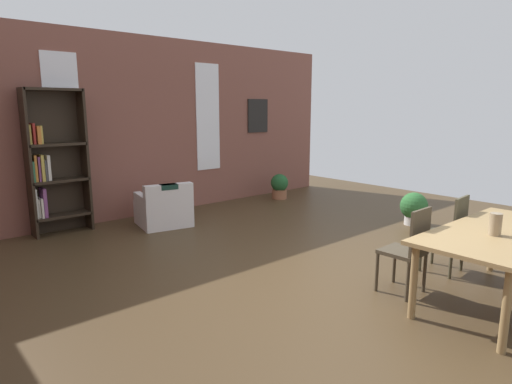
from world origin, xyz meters
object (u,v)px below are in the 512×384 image
at_px(dining_table, 501,239).
at_px(armchair_white, 164,209).
at_px(bookshelf_tall, 53,163).
at_px(potted_plant_by_shelf, 414,207).
at_px(vase_on_table, 495,224).
at_px(dining_chair_far_right, 450,232).
at_px(potted_plant_corner, 279,186).
at_px(dining_chair_far_left, 409,248).

xyz_separation_m(dining_table, armchair_white, (-1.04, 4.88, -0.41)).
xyz_separation_m(bookshelf_tall, potted_plant_by_shelf, (4.71, -3.46, -0.81)).
distance_m(bookshelf_tall, potted_plant_by_shelf, 5.90).
distance_m(vase_on_table, dining_chair_far_right, 1.05).
relative_size(vase_on_table, dining_chair_far_right, 0.23).
height_order(dining_chair_far_right, potted_plant_by_shelf, dining_chair_far_right).
distance_m(dining_table, potted_plant_corner, 5.56).
height_order(dining_chair_far_right, dining_chair_far_left, same).
bearing_deg(dining_chair_far_left, dining_table, -57.58).
relative_size(bookshelf_tall, armchair_white, 2.40).
xyz_separation_m(dining_chair_far_right, potted_plant_corner, (1.51, 4.46, -0.23)).
bearing_deg(potted_plant_corner, armchair_white, -174.20).
bearing_deg(bookshelf_tall, potted_plant_by_shelf, -36.27).
relative_size(dining_table, potted_plant_by_shelf, 3.68).
height_order(vase_on_table, dining_chair_far_left, vase_on_table).
bearing_deg(dining_chair_far_left, potted_plant_corner, 61.37).
bearing_deg(dining_chair_far_right, dining_table, -122.83).
bearing_deg(vase_on_table, potted_plant_corner, 67.26).
bearing_deg(dining_table, dining_chair_far_right, 57.17).
distance_m(dining_chair_far_left, potted_plant_by_shelf, 2.99).
bearing_deg(armchair_white, dining_table, -77.99).
bearing_deg(dining_chair_far_left, armchair_white, 97.91).
bearing_deg(bookshelf_tall, dining_table, -65.57).
xyz_separation_m(vase_on_table, dining_chair_far_right, (0.67, 0.73, -0.36)).
xyz_separation_m(dining_table, dining_chair_far_left, (-0.46, 0.73, -0.17)).
bearing_deg(potted_plant_corner, dining_chair_far_right, -108.66).
bearing_deg(bookshelf_tall, dining_chair_far_right, -58.27).
bearing_deg(dining_chair_far_left, dining_chair_far_right, 0.01).
bearing_deg(potted_plant_corner, dining_chair_far_left, -118.63).
bearing_deg(dining_table, armchair_white, 102.01).
distance_m(dining_table, vase_on_table, 0.27).
distance_m(dining_table, dining_chair_far_right, 0.88).
bearing_deg(dining_table, vase_on_table, 180.00).
relative_size(vase_on_table, dining_chair_far_left, 0.23).
bearing_deg(dining_chair_far_right, potted_plant_by_shelf, 39.38).
bearing_deg(dining_table, dining_chair_far_left, 122.42).
relative_size(dining_table, armchair_white, 2.19).
distance_m(dining_table, potted_plant_by_shelf, 3.07).
distance_m(vase_on_table, potted_plant_corner, 5.65).
bearing_deg(vase_on_table, dining_table, 0.00).
xyz_separation_m(dining_chair_far_left, potted_plant_by_shelf, (2.64, 1.40, -0.21)).
distance_m(armchair_white, potted_plant_corner, 3.03).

